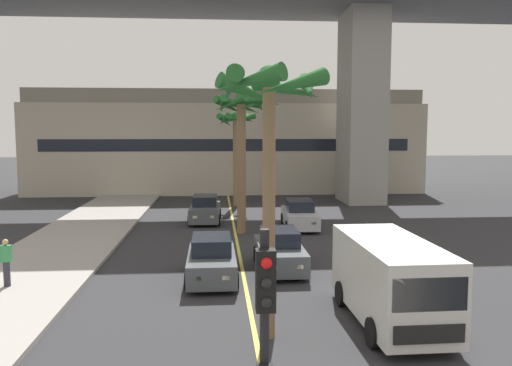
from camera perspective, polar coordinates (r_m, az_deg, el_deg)
name	(u,v)px	position (r m, az deg, el deg)	size (l,w,h in m)	color
lane_stripe_center	(239,251)	(23.47, -1.93, -7.48)	(0.14, 56.00, 0.01)	#DBCC4C
bridge_overpass	(242,0)	(39.44, -1.56, 19.51)	(75.90, 8.00, 18.40)	slate
pier_building_backdrop	(227,142)	(46.72, -3.27, 4.53)	(33.87, 8.04, 8.85)	#BCB29E
car_queue_front	(280,251)	(20.31, 2.62, -7.51)	(1.84, 4.10, 1.56)	#4C5156
car_queue_second	(212,260)	(19.03, -4.92, -8.44)	(1.85, 4.11, 1.56)	#4C5156
car_queue_third	(205,210)	(30.80, -5.64, -2.96)	(1.93, 4.15, 1.56)	#4C5156
car_queue_fourth	(300,215)	(28.78, 4.85, -3.57)	(1.95, 4.16, 1.56)	#B7BABF
delivery_van	(390,279)	(15.10, 14.60, -10.19)	(2.22, 5.28, 2.36)	silver
traffic_light_median_near	(265,349)	(6.69, 0.99, -17.84)	(0.24, 0.37, 4.20)	black
palm_tree_near_median	(269,116)	(13.03, 1.47, 7.45)	(3.02, 3.11, 7.02)	brown
palm_tree_mid_median	(242,125)	(26.92, -1.59, 6.44)	(3.04, 3.08, 7.34)	brown
palm_tree_far_median	(236,133)	(36.73, -2.26, 5.50)	(2.87, 2.91, 6.74)	brown
pedestrian_mid_block	(6,262)	(19.50, -25.87, -7.83)	(0.34, 0.22, 1.62)	#2D2D38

